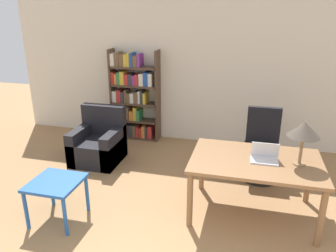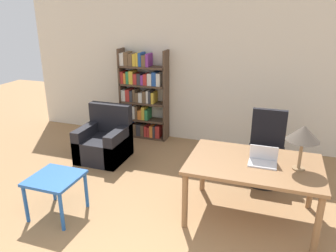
{
  "view_description": "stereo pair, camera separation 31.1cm",
  "coord_description": "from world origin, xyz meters",
  "px_view_note": "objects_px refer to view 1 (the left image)",
  "views": [
    {
      "loc": [
        0.56,
        -1.37,
        2.42
      ],
      "look_at": [
        -0.44,
        2.48,
        0.99
      ],
      "focal_mm": 35.0,
      "sensor_mm": 36.0,
      "label": 1
    },
    {
      "loc": [
        0.86,
        -1.28,
        2.42
      ],
      "look_at": [
        -0.44,
        2.48,
        0.99
      ],
      "focal_mm": 35.0,
      "sensor_mm": 36.0,
      "label": 2
    }
  ],
  "objects_px": {
    "side_table_blue": "(56,187)",
    "armchair": "(99,144)",
    "desk": "(255,166)",
    "laptop": "(265,157)",
    "office_chair": "(262,148)",
    "table_lamp": "(304,130)",
    "bookshelf": "(132,98)"
  },
  "relations": [
    {
      "from": "side_table_blue",
      "to": "armchair",
      "type": "relative_size",
      "value": 0.65
    },
    {
      "from": "side_table_blue",
      "to": "armchair",
      "type": "bearing_deg",
      "value": 98.81
    },
    {
      "from": "desk",
      "to": "armchair",
      "type": "distance_m",
      "value": 2.7
    },
    {
      "from": "armchair",
      "to": "side_table_blue",
      "type": "bearing_deg",
      "value": -81.19
    },
    {
      "from": "laptop",
      "to": "armchair",
      "type": "bearing_deg",
      "value": 160.56
    },
    {
      "from": "office_chair",
      "to": "armchair",
      "type": "relative_size",
      "value": 1.17
    },
    {
      "from": "desk",
      "to": "table_lamp",
      "type": "xyz_separation_m",
      "value": [
        0.48,
        -0.01,
        0.51
      ]
    },
    {
      "from": "laptop",
      "to": "table_lamp",
      "type": "distance_m",
      "value": 0.53
    },
    {
      "from": "table_lamp",
      "to": "bookshelf",
      "type": "bearing_deg",
      "value": 143.55
    },
    {
      "from": "desk",
      "to": "side_table_blue",
      "type": "xyz_separation_m",
      "value": [
        -2.26,
        -0.71,
        -0.21
      ]
    },
    {
      "from": "desk",
      "to": "armchair",
      "type": "xyz_separation_m",
      "value": [
        -2.51,
        0.92,
        -0.36
      ]
    },
    {
      "from": "desk",
      "to": "bookshelf",
      "type": "distance_m",
      "value": 3.1
    },
    {
      "from": "laptop",
      "to": "bookshelf",
      "type": "height_order",
      "value": "bookshelf"
    },
    {
      "from": "table_lamp",
      "to": "laptop",
      "type": "bearing_deg",
      "value": 179.15
    },
    {
      "from": "office_chair",
      "to": "side_table_blue",
      "type": "xyz_separation_m",
      "value": [
        -2.36,
        -1.75,
        -0.02
      ]
    },
    {
      "from": "desk",
      "to": "office_chair",
      "type": "distance_m",
      "value": 1.06
    },
    {
      "from": "laptop",
      "to": "armchair",
      "type": "height_order",
      "value": "laptop"
    },
    {
      "from": "desk",
      "to": "table_lamp",
      "type": "relative_size",
      "value": 2.97
    },
    {
      "from": "side_table_blue",
      "to": "laptop",
      "type": "bearing_deg",
      "value": 16.9
    },
    {
      "from": "office_chair",
      "to": "bookshelf",
      "type": "height_order",
      "value": "bookshelf"
    },
    {
      "from": "armchair",
      "to": "bookshelf",
      "type": "xyz_separation_m",
      "value": [
        0.19,
        1.14,
        0.52
      ]
    },
    {
      "from": "table_lamp",
      "to": "side_table_blue",
      "type": "xyz_separation_m",
      "value": [
        -2.73,
        -0.71,
        -0.72
      ]
    },
    {
      "from": "table_lamp",
      "to": "side_table_blue",
      "type": "relative_size",
      "value": 0.89
    },
    {
      "from": "armchair",
      "to": "table_lamp",
      "type": "bearing_deg",
      "value": -17.19
    },
    {
      "from": "bookshelf",
      "to": "armchair",
      "type": "bearing_deg",
      "value": -99.61
    },
    {
      "from": "desk",
      "to": "laptop",
      "type": "relative_size",
      "value": 4.83
    },
    {
      "from": "desk",
      "to": "side_table_blue",
      "type": "relative_size",
      "value": 2.63
    },
    {
      "from": "table_lamp",
      "to": "bookshelf",
      "type": "xyz_separation_m",
      "value": [
        -2.79,
        2.06,
        -0.34
      ]
    },
    {
      "from": "armchair",
      "to": "bookshelf",
      "type": "distance_m",
      "value": 1.27
    },
    {
      "from": "office_chair",
      "to": "bookshelf",
      "type": "bearing_deg",
      "value": 157.12
    },
    {
      "from": "desk",
      "to": "side_table_blue",
      "type": "distance_m",
      "value": 2.38
    },
    {
      "from": "table_lamp",
      "to": "office_chair",
      "type": "height_order",
      "value": "table_lamp"
    }
  ]
}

